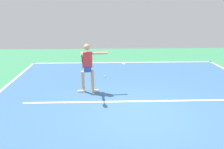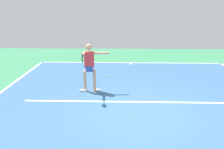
# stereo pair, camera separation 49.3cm
# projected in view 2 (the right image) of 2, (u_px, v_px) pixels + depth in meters

# --- Properties ---
(ground_plane) EXTENTS (21.12, 21.12, 0.00)m
(ground_plane) POSITION_uv_depth(u_px,v_px,m) (140.00, 114.00, 6.70)
(ground_plane) COLOR #388456
(court_surface) EXTENTS (9.68, 12.65, 0.00)m
(court_surface) POSITION_uv_depth(u_px,v_px,m) (140.00, 114.00, 6.70)
(court_surface) COLOR #38608E
(court_surface) RESTS_ON ground_plane
(court_line_baseline_near) EXTENTS (9.68, 0.10, 0.01)m
(court_line_baseline_near) POSITION_uv_depth(u_px,v_px,m) (130.00, 63.00, 12.72)
(court_line_baseline_near) COLOR white
(court_line_baseline_near) RESTS_ON ground_plane
(court_line_service) EXTENTS (7.26, 0.10, 0.01)m
(court_line_service) POSITION_uv_depth(u_px,v_px,m) (137.00, 102.00, 7.55)
(court_line_service) COLOR white
(court_line_service) RESTS_ON ground_plane
(court_line_centre_mark) EXTENTS (0.10, 0.30, 0.01)m
(court_line_centre_mark) POSITION_uv_depth(u_px,v_px,m) (130.00, 64.00, 12.53)
(court_line_centre_mark) COLOR white
(court_line_centre_mark) RESTS_ON ground_plane
(tennis_player) EXTENTS (1.07, 1.20, 1.73)m
(tennis_player) POSITION_uv_depth(u_px,v_px,m) (89.00, 65.00, 8.17)
(tennis_player) COLOR tan
(tennis_player) RESTS_ON ground_plane
(tennis_ball_by_sideline) EXTENTS (0.07, 0.07, 0.07)m
(tennis_ball_by_sideline) POSITION_uv_depth(u_px,v_px,m) (109.00, 76.00, 10.17)
(tennis_ball_by_sideline) COLOR #C6E53D
(tennis_ball_by_sideline) RESTS_ON ground_plane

